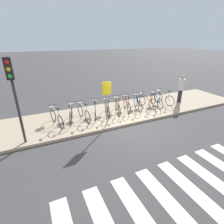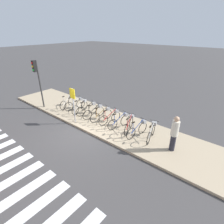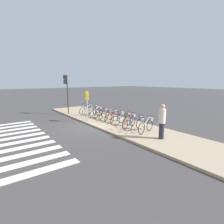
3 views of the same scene
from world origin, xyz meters
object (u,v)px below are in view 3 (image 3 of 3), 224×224
at_px(parked_bicycle_9, 136,123).
at_px(pedestrian, 162,121).
at_px(parked_bicycle_2, 96,112).
at_px(traffic_light, 66,86).
at_px(parked_bicycle_7, 123,119).
at_px(parked_bicycle_3, 101,113).
at_px(parked_bicycle_4, 105,114).
at_px(parked_bicycle_10, 147,125).
at_px(parked_bicycle_0, 87,110).
at_px(parked_bicycle_1, 93,111).
at_px(parked_bicycle_8, 130,121).
at_px(parked_bicycle_6, 117,117).
at_px(sign_post, 87,101).
at_px(parked_bicycle_5, 110,116).

height_order(parked_bicycle_9, pedestrian, pedestrian).
relative_size(parked_bicycle_2, traffic_light, 0.46).
bearing_deg(parked_bicycle_7, parked_bicycle_2, -179.14).
distance_m(parked_bicycle_3, parked_bicycle_4, 0.67).
bearing_deg(parked_bicycle_10, parked_bicycle_0, -178.70).
relative_size(parked_bicycle_2, parked_bicycle_10, 1.01).
xyz_separation_m(parked_bicycle_3, parked_bicycle_9, (3.97, -0.10, 0.00)).
bearing_deg(parked_bicycle_1, parked_bicycle_8, -0.18).
bearing_deg(parked_bicycle_8, parked_bicycle_6, 179.38).
relative_size(traffic_light, sign_post, 1.56).
height_order(parked_bicycle_4, parked_bicycle_6, same).
bearing_deg(sign_post, parked_bicycle_10, 16.70).
relative_size(parked_bicycle_7, parked_bicycle_9, 0.98).
bearing_deg(parked_bicycle_3, parked_bicycle_1, 178.51).
distance_m(parked_bicycle_2, pedestrian, 6.60).
xyz_separation_m(parked_bicycle_6, sign_post, (-1.81, -1.31, 1.05)).
relative_size(parked_bicycle_6, traffic_light, 0.45).
xyz_separation_m(parked_bicycle_6, parked_bicycle_7, (0.73, -0.03, 0.00)).
xyz_separation_m(parked_bicycle_2, pedestrian, (6.58, -0.11, 0.51)).
bearing_deg(parked_bicycle_3, traffic_light, -159.23).
bearing_deg(parked_bicycle_1, traffic_light, -148.23).
xyz_separation_m(pedestrian, sign_post, (-5.74, -1.12, 0.54)).
xyz_separation_m(parked_bicycle_0, parked_bicycle_10, (6.75, 0.15, 0.00)).
relative_size(pedestrian, traffic_light, 0.53).
height_order(parked_bicycle_7, parked_bicycle_9, same).
bearing_deg(parked_bicycle_8, parked_bicycle_0, -179.05).
bearing_deg(parked_bicycle_4, parked_bicycle_1, 177.55).
distance_m(parked_bicycle_0, parked_bicycle_10, 6.75).
bearing_deg(sign_post, parked_bicycle_9, 17.07).
height_order(parked_bicycle_0, pedestrian, pedestrian).
distance_m(parked_bicycle_1, parked_bicycle_4, 1.97).
height_order(parked_bicycle_0, parked_bicycle_8, same).
relative_size(parked_bicycle_0, sign_post, 0.71).
height_order(parked_bicycle_4, parked_bicycle_7, same).
height_order(parked_bicycle_9, parked_bicycle_10, same).
height_order(parked_bicycle_0, parked_bicycle_10, same).
distance_m(parked_bicycle_0, parked_bicycle_5, 3.39).
bearing_deg(pedestrian, parked_bicycle_9, 178.36).
bearing_deg(parked_bicycle_0, parked_bicycle_10, 1.30).
bearing_deg(parked_bicycle_2, parked_bicycle_10, 1.41).
distance_m(parked_bicycle_3, sign_post, 1.66).
xyz_separation_m(parked_bicycle_10, sign_post, (-4.53, -1.36, 1.05)).
bearing_deg(parked_bicycle_6, pedestrian, -2.75).
height_order(parked_bicycle_0, parked_bicycle_5, same).
distance_m(parked_bicycle_8, parked_bicycle_10, 1.36).
bearing_deg(parked_bicycle_6, parked_bicycle_3, -179.00).
bearing_deg(parked_bicycle_8, parked_bicycle_10, 2.70).
xyz_separation_m(parked_bicycle_6, parked_bicycle_10, (2.71, 0.05, 0.00)).
distance_m(parked_bicycle_6, parked_bicycle_9, 2.02).
bearing_deg(parked_bicycle_0, parked_bicycle_6, 1.47).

